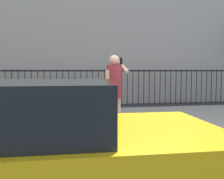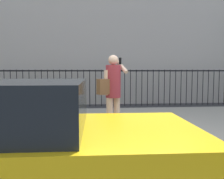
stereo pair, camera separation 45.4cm
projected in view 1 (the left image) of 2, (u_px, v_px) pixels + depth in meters
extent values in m
plane|color=#333338|center=(152.00, 149.00, 4.79)|extent=(60.00, 60.00, 0.00)
cube|color=#9E9B93|center=(127.00, 122.00, 6.95)|extent=(28.00, 4.40, 0.15)
cube|color=black|center=(107.00, 71.00, 10.47)|extent=(12.00, 0.04, 0.06)
cylinder|color=black|center=(6.00, 89.00, 9.82)|extent=(0.03, 0.03, 1.60)
cylinder|color=black|center=(12.00, 89.00, 9.86)|extent=(0.03, 0.03, 1.60)
cylinder|color=black|center=(19.00, 89.00, 9.90)|extent=(0.03, 0.03, 1.60)
cylinder|color=black|center=(25.00, 89.00, 9.95)|extent=(0.03, 0.03, 1.60)
cylinder|color=black|center=(32.00, 89.00, 9.99)|extent=(0.03, 0.03, 1.60)
cylinder|color=black|center=(38.00, 89.00, 10.03)|extent=(0.03, 0.03, 1.60)
cylinder|color=black|center=(44.00, 89.00, 10.07)|extent=(0.03, 0.03, 1.60)
cylinder|color=black|center=(51.00, 89.00, 10.12)|extent=(0.03, 0.03, 1.60)
cylinder|color=black|center=(57.00, 89.00, 10.16)|extent=(0.03, 0.03, 1.60)
cylinder|color=black|center=(63.00, 88.00, 10.20)|extent=(0.03, 0.03, 1.60)
cylinder|color=black|center=(69.00, 88.00, 10.25)|extent=(0.03, 0.03, 1.60)
cylinder|color=black|center=(75.00, 88.00, 10.29)|extent=(0.03, 0.03, 1.60)
cylinder|color=black|center=(81.00, 88.00, 10.33)|extent=(0.03, 0.03, 1.60)
cylinder|color=black|center=(87.00, 88.00, 10.38)|extent=(0.03, 0.03, 1.60)
cylinder|color=black|center=(93.00, 88.00, 10.42)|extent=(0.03, 0.03, 1.60)
cylinder|color=black|center=(99.00, 88.00, 10.46)|extent=(0.03, 0.03, 1.60)
cylinder|color=black|center=(105.00, 88.00, 10.50)|extent=(0.03, 0.03, 1.60)
cylinder|color=black|center=(110.00, 88.00, 10.55)|extent=(0.03, 0.03, 1.60)
cylinder|color=black|center=(116.00, 88.00, 10.59)|extent=(0.03, 0.03, 1.60)
cylinder|color=black|center=(122.00, 88.00, 10.63)|extent=(0.03, 0.03, 1.60)
cylinder|color=black|center=(127.00, 88.00, 10.68)|extent=(0.03, 0.03, 1.60)
cylinder|color=black|center=(133.00, 88.00, 10.72)|extent=(0.03, 0.03, 1.60)
cylinder|color=black|center=(138.00, 88.00, 10.76)|extent=(0.03, 0.03, 1.60)
cylinder|color=black|center=(144.00, 87.00, 10.81)|extent=(0.03, 0.03, 1.60)
cylinder|color=black|center=(149.00, 87.00, 10.85)|extent=(0.03, 0.03, 1.60)
cylinder|color=black|center=(155.00, 87.00, 10.89)|extent=(0.03, 0.03, 1.60)
cylinder|color=black|center=(160.00, 87.00, 10.93)|extent=(0.03, 0.03, 1.60)
cylinder|color=black|center=(165.00, 87.00, 10.98)|extent=(0.03, 0.03, 1.60)
cylinder|color=black|center=(171.00, 87.00, 11.02)|extent=(0.03, 0.03, 1.60)
cylinder|color=black|center=(176.00, 87.00, 11.06)|extent=(0.03, 0.03, 1.60)
cylinder|color=black|center=(181.00, 87.00, 11.11)|extent=(0.03, 0.03, 1.60)
cylinder|color=black|center=(186.00, 87.00, 11.15)|extent=(0.03, 0.03, 1.60)
cylinder|color=black|center=(191.00, 87.00, 11.19)|extent=(0.03, 0.03, 1.60)
cylinder|color=black|center=(196.00, 87.00, 11.24)|extent=(0.03, 0.03, 1.60)
cylinder|color=black|center=(201.00, 87.00, 11.28)|extent=(0.03, 0.03, 1.60)
cylinder|color=black|center=(206.00, 87.00, 11.32)|extent=(0.03, 0.03, 1.60)
cylinder|color=black|center=(211.00, 87.00, 11.36)|extent=(0.03, 0.03, 1.60)
cylinder|color=black|center=(216.00, 87.00, 11.41)|extent=(0.03, 0.03, 1.60)
cylinder|color=black|center=(221.00, 87.00, 11.45)|extent=(0.03, 0.03, 1.60)
cube|color=yellow|center=(32.00, 162.00, 2.61)|extent=(4.24, 1.89, 0.70)
cube|color=black|center=(11.00, 108.00, 2.53)|extent=(2.03, 1.64, 0.55)
cylinder|color=black|center=(135.00, 153.00, 3.63)|extent=(0.64, 0.23, 0.64)
cylinder|color=beige|center=(118.00, 114.00, 5.56)|extent=(0.15, 0.15, 0.80)
cylinder|color=beige|center=(111.00, 115.00, 5.43)|extent=(0.15, 0.15, 0.80)
cylinder|color=#992D38|center=(114.00, 81.00, 5.43)|extent=(0.46, 0.46, 0.73)
sphere|color=beige|center=(114.00, 60.00, 5.40)|extent=(0.23, 0.23, 0.23)
cylinder|color=beige|center=(121.00, 65.00, 5.53)|extent=(0.33, 0.49, 0.39)
cylinder|color=beige|center=(107.00, 83.00, 5.31)|extent=(0.09, 0.09, 0.56)
cube|color=black|center=(121.00, 61.00, 5.45)|extent=(0.07, 0.04, 0.15)
cube|color=brown|center=(105.00, 87.00, 5.28)|extent=(0.32, 0.28, 0.34)
cube|color=#333338|center=(3.00, 110.00, 7.39)|extent=(0.08, 0.41, 0.40)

